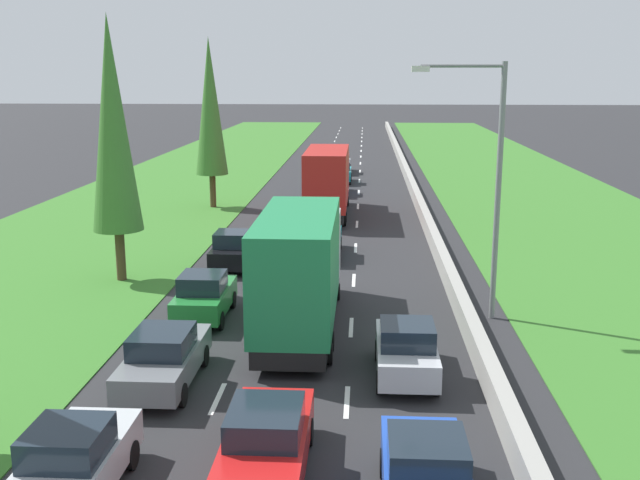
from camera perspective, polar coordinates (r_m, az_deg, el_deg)
The scene contains 21 objects.
ground_plane at distance 64.06m, azimuth 1.50°, elevation 4.96°, with size 300.00×300.00×0.00m, color #28282B.
grass_verge_left at distance 65.71m, azimuth -9.64°, elevation 5.00°, with size 14.00×140.00×0.04m, color #387528.
grass_verge_right at distance 65.18m, azimuth 14.25°, elevation 4.73°, with size 14.00×140.00×0.04m, color #387528.
median_barrier at distance 64.07m, azimuth 6.62°, elevation 5.26°, with size 0.44×120.00×0.85m, color #9E9B93.
lane_markings at distance 64.06m, azimuth 1.50°, elevation 4.97°, with size 3.64×116.00×0.01m.
red_sedan_centre_lane at distance 16.72m, azimuth -4.13°, elevation -15.14°, with size 1.82×4.50×1.64m.
green_box_truck_centre_lane at distance 25.09m, azimuth -1.52°, elevation -2.15°, with size 2.46×9.40×4.18m.
teal_sedan_centre_lane at distance 35.65m, azimuth 0.13°, elevation 0.06°, with size 1.82×4.50×1.64m.
silver_hatchback_left_lane at distance 16.63m, azimuth -18.39°, elevation -15.86°, with size 1.74×3.90×1.72m.
red_box_truck_centre_lane at distance 45.50m, azimuth 0.59°, elevation 4.57°, with size 2.46×9.40×4.18m.
grey_sedan_left_lane at distance 21.53m, azimuth -11.89°, elevation -8.82°, with size 1.82×4.50×1.64m.
green_hatchback_left_lane at distance 26.87m, azimuth -8.87°, elevation -4.27°, with size 1.74×3.90×1.72m.
blue_hatchback_right_lane at distance 15.59m, azimuth 8.10°, elevation -17.33°, with size 1.74×3.90×1.72m.
black_hatchback_left_lane at distance 33.64m, azimuth -6.63°, elevation -0.75°, with size 1.74×3.90×1.72m.
blue_sedan_centre_lane at distance 54.27m, azimuth 1.15°, elevation 4.43°, with size 1.82×4.50×1.64m.
silver_hatchback_right_lane at distance 21.68m, azimuth 6.64°, elevation -8.40°, with size 1.74×3.90×1.72m.
teal_hatchback_centre_lane at distance 59.79m, azimuth 1.58°, elevation 5.22°, with size 1.74×3.90×1.72m.
grey_sedan_centre_lane at distance 65.94m, azimuth 1.57°, elevation 5.89°, with size 1.82×4.50×1.64m.
poplar_tree_second at distance 31.63m, azimuth -15.63°, elevation 8.48°, with size 2.07×2.07×10.99m.
poplar_tree_third at distance 48.56m, azimuth -8.43°, elevation 10.06°, with size 2.07×2.07×10.89m.
street_light_mast at distance 26.35m, azimuth 12.84°, elevation 5.01°, with size 3.20×0.28×9.00m.
Camera 1 is at (2.13, -3.44, 8.61)m, focal length 41.68 mm.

